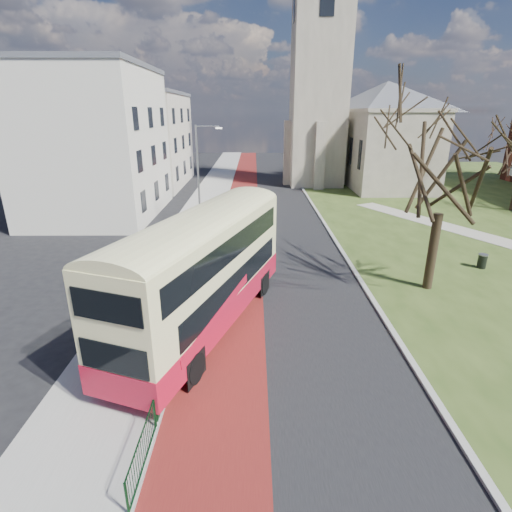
{
  "coord_description": "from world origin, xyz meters",
  "views": [
    {
      "loc": [
        0.04,
        -14.83,
        9.14
      ],
      "look_at": [
        0.15,
        4.77,
        2.0
      ],
      "focal_mm": 28.0,
      "sensor_mm": 36.0,
      "label": 1
    }
  ],
  "objects_px": {
    "streetlamp": "(200,170)",
    "bus": "(204,267)",
    "litter_bin": "(482,261)",
    "winter_tree_near": "(449,148)"
  },
  "relations": [
    {
      "from": "streetlamp",
      "to": "bus",
      "type": "xyz_separation_m",
      "value": [
        2.26,
        -17.02,
        -1.7
      ]
    },
    {
      "from": "winter_tree_near",
      "to": "litter_bin",
      "type": "bearing_deg",
      "value": 32.55
    },
    {
      "from": "bus",
      "to": "winter_tree_near",
      "type": "bearing_deg",
      "value": 39.06
    },
    {
      "from": "bus",
      "to": "winter_tree_near",
      "type": "distance_m",
      "value": 13.11
    },
    {
      "from": "litter_bin",
      "to": "bus",
      "type": "bearing_deg",
      "value": -156.63
    },
    {
      "from": "bus",
      "to": "winter_tree_near",
      "type": "height_order",
      "value": "winter_tree_near"
    },
    {
      "from": "bus",
      "to": "winter_tree_near",
      "type": "relative_size",
      "value": 1.16
    },
    {
      "from": "bus",
      "to": "streetlamp",
      "type": "bearing_deg",
      "value": 117.26
    },
    {
      "from": "bus",
      "to": "litter_bin",
      "type": "height_order",
      "value": "bus"
    },
    {
      "from": "litter_bin",
      "to": "streetlamp",
      "type": "bearing_deg",
      "value": 151.34
    }
  ]
}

